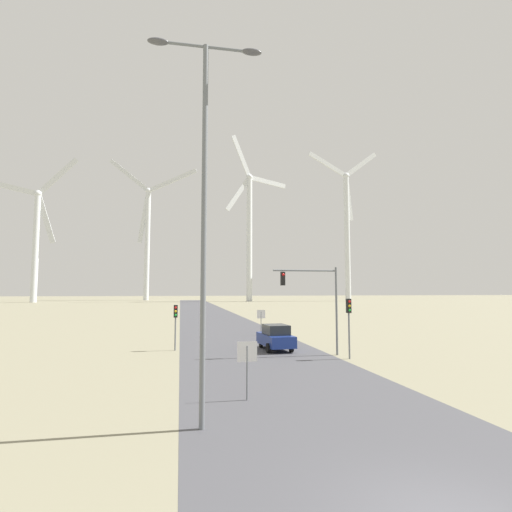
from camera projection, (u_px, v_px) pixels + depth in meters
The scene contains 12 objects.
road_surface at pixel (217, 322), 54.35m from camera, with size 10.00×240.00×0.01m.
streetlamp at pixel (204, 186), 13.11m from camera, with size 3.86×0.32×12.66m.
stop_sign_near at pixel (247, 359), 15.86m from camera, with size 0.81×0.07×2.29m.
stop_sign_far at pixel (261, 318), 38.40m from camera, with size 0.81×0.07×2.43m.
traffic_light_post_near_left at pixel (176, 317), 28.90m from camera, with size 0.28×0.34×3.26m.
traffic_light_post_near_right at pixel (349, 315), 25.39m from camera, with size 0.28×0.34×3.78m.
traffic_light_mast_overhead at pixel (314, 292), 26.75m from camera, with size 4.47×0.35×5.89m.
car_approaching at pixel (276, 337), 29.01m from camera, with size 2.10×4.22×1.83m.
wind_turbine_far_left at pixel (36, 234), 142.82m from camera, with size 31.40×2.60×53.29m.
wind_turbine_left at pixel (148, 231), 173.34m from camera, with size 38.56×13.32×62.92m.
wind_turbine_center at pixel (249, 226), 155.48m from camera, with size 26.11×9.90×64.55m.
wind_turbine_right at pixel (347, 224), 162.17m from camera, with size 32.27×6.62×62.89m.
Camera 1 is at (-5.03, -6.94, 4.33)m, focal length 28.00 mm.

